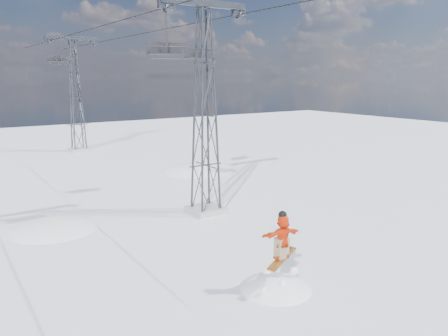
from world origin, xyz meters
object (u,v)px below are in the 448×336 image
(lift_tower_far, at_px, (76,98))
(lift_chair_near, at_px, (166,50))
(lift_tower_near, at_px, (205,116))
(snowboarder_jump, at_px, (274,329))

(lift_tower_far, relative_size, lift_chair_near, 4.61)
(lift_tower_near, bearing_deg, lift_chair_near, 179.00)
(lift_chair_near, bearing_deg, snowboarder_jump, -92.59)
(lift_tower_near, height_order, lift_tower_far, same)
(lift_tower_near, relative_size, lift_tower_far, 1.00)
(lift_tower_far, distance_m, lift_chair_near, 25.29)
(lift_tower_near, xyz_separation_m, lift_tower_far, (0.00, 25.00, 0.00))
(lift_tower_near, xyz_separation_m, snowboarder_jump, (-2.61, -9.14, -7.10))
(snowboarder_jump, bearing_deg, lift_tower_near, 74.03)
(lift_tower_near, distance_m, lift_chair_near, 4.05)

